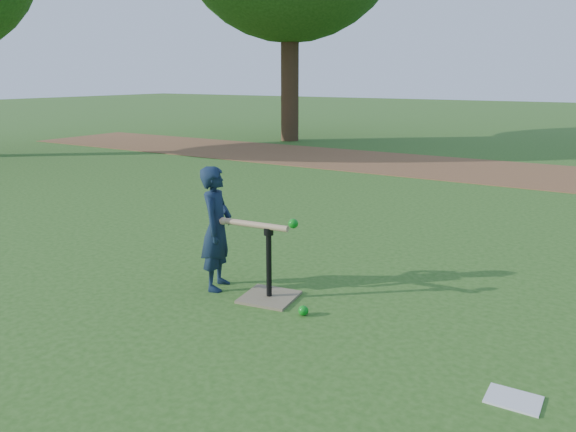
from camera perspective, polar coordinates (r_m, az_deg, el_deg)
The scene contains 7 objects.
ground at distance 4.86m, azimuth -1.52°, elevation -7.88°, with size 80.00×80.00×0.00m, color #285116.
dirt_strip at distance 11.68m, azimuth 19.20°, elevation 4.38°, with size 24.00×3.00×0.01m, color brown.
child at distance 4.87m, azimuth -7.25°, elevation -1.26°, with size 0.39×0.26×1.08m, color #111F33.
wiffle_ball_ground at distance 4.43m, azimuth 1.58°, elevation -9.58°, with size 0.08×0.08×0.08m, color #0B8015.
clipboard at distance 3.64m, azimuth 21.93°, elevation -16.91°, with size 0.30×0.23×0.01m, color silver.
batting_tee at distance 4.73m, azimuth -1.93°, elevation -7.12°, with size 0.49×0.49×0.61m.
swing_action at distance 4.61m, azimuth -2.91°, elevation -0.83°, with size 0.68×0.22×0.10m.
Camera 1 is at (2.49, -3.76, 1.82)m, focal length 35.00 mm.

